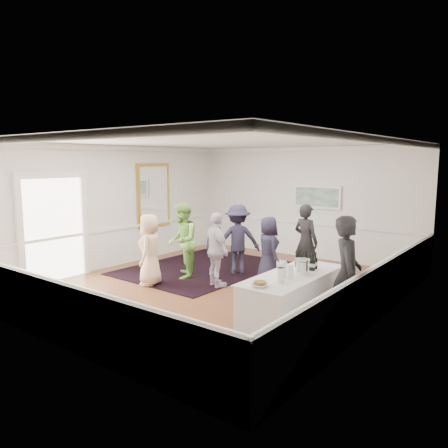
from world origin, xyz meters
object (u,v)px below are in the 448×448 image
Objects in this scene: guest_lilac at (217,250)px; nut_bowl at (260,284)px; ice_bucket at (302,267)px; guest_green at (182,241)px; guest_dark_b at (306,241)px; bartender at (347,274)px; guest_dark_a at (238,239)px; guest_navy at (268,249)px; serving_table at (292,301)px; guest_tan at (150,250)px.

nut_bowl is (2.47, -2.07, 0.13)m from guest_lilac.
guest_green is at bearing 163.40° from ice_bucket.
guest_lilac is at bearing 67.69° from guest_dark_b.
bartender is 7.54× the size of nut_bowl.
guest_dark_a is 1.01m from guest_navy.
serving_table is 8.83× the size of ice_bucket.
serving_table is 1.33× the size of guest_dark_a.
guest_green is 1.18× the size of guest_navy.
bartender is 4.06m from guest_dark_a.
guest_tan is 3.66m from guest_dark_b.
guest_navy is (-1.82, 2.19, 0.30)m from serving_table.
bartender is 7.42× the size of ice_bucket.
guest_lilac reaches higher than serving_table.
serving_table is at bearing 92.60° from bartender.
ice_bucket is at bearing 56.75° from guest_tan.
guest_green is 4.22m from nut_bowl.
guest_dark_b is at bearing 106.21° from guest_tan.
nut_bowl is (1.77, -3.12, 0.20)m from guest_navy.
nut_bowl is at bearing 153.15° from guest_navy.
guest_navy is at bearing 127.55° from guest_dark_a.
guest_dark_b is at bearing 88.72° from guest_green.
guest_lilac is 2.24m from guest_dark_b.
ice_bucket is (3.75, -1.12, 0.14)m from guest_green.
guest_green is 7.09× the size of nut_bowl.
guest_lilac is at bearing 50.46° from bartender.
guest_navy is at bearing 119.61° from nut_bowl.
guest_green is at bearing 160.94° from serving_table.
guest_tan is 1.51m from guest_lilac.
guest_dark_b is at bearing 107.39° from nut_bowl.
guest_tan is 2.23m from guest_dark_a.
guest_green is 1.05× the size of guest_dark_a.
guest_dark_b is at bearing -89.71° from guest_navy.
guest_dark_b is (2.53, 2.65, 0.08)m from guest_tan.
guest_tan is 0.90× the size of guest_green.
guest_dark_a is 6.77× the size of nut_bowl.
bartender reaches higher than guest_dark_b.
bartender is 1.11× the size of guest_dark_a.
guest_tan is at bearing -47.86° from guest_green.
serving_table is at bearing 97.44° from guest_dark_a.
bartender is 3.36m from guest_lilac.
guest_tan reaches higher than ice_bucket.
guest_dark_a is at bearing 123.40° from guest_tan.
guest_green reaches higher than serving_table.
bartender is 1.08× the size of guest_dark_b.
serving_table is 0.60m from ice_bucket.
guest_navy is (1.83, 0.93, -0.14)m from guest_green.
bartender is 3.29m from guest_dark_b.
bartender is 3.13m from guest_navy.
serving_table is 3.85m from guest_tan.
guest_dark_b is (-2.04, 2.57, -0.07)m from bartender.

